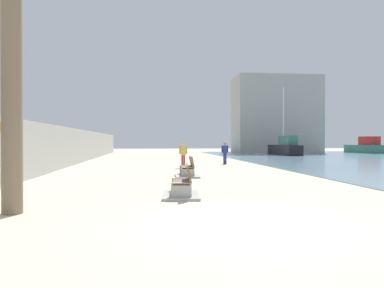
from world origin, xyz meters
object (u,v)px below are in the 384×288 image
object	(u,v)px
bench_far	(187,172)
pedestrian_sign	(8,142)
boat_mid_bay	(365,147)
boat_outer	(285,148)
bench_near	(182,189)
person_walking	(183,153)
person_standing	(225,151)

from	to	relation	value
bench_far	pedestrian_sign	size ratio (longest dim) A/B	0.80
bench_far	pedestrian_sign	xyz separation A→B (m)	(-6.79, -4.06, 1.42)
boat_mid_bay	boat_outer	world-z (taller)	boat_outer
pedestrian_sign	boat_mid_bay	bearing A→B (deg)	45.97
bench_near	person_walking	size ratio (longest dim) A/B	1.32
bench_near	boat_mid_bay	world-z (taller)	boat_mid_bay
bench_far	pedestrian_sign	world-z (taller)	pedestrian_sign
bench_near	boat_mid_bay	distance (m)	48.40
boat_mid_bay	pedestrian_sign	distance (m)	50.44
person_walking	boat_outer	xyz separation A→B (m)	(13.95, 19.82, -0.05)
bench_near	person_walking	distance (m)	12.49
boat_outer	pedestrian_sign	bearing A→B (deg)	-125.25
person_walking	boat_mid_bay	world-z (taller)	boat_mid_bay
bench_far	boat_mid_bay	size ratio (longest dim) A/B	0.32
bench_far	bench_near	bearing A→B (deg)	-97.18
person_standing	boat_outer	distance (m)	19.37
person_walking	boat_outer	distance (m)	24.24
bench_near	person_standing	world-z (taller)	person_standing
bench_far	pedestrian_sign	distance (m)	8.04
bench_far	pedestrian_sign	bearing A→B (deg)	-149.10
bench_near	bench_far	size ratio (longest dim) A/B	1.03
person_walking	person_standing	distance (m)	4.93
bench_far	boat_outer	distance (m)	29.45
person_walking	pedestrian_sign	bearing A→B (deg)	-125.50
person_walking	person_standing	xyz separation A→B (m)	(3.40, 3.57, -0.02)
bench_near	boat_outer	world-z (taller)	boat_outer
person_walking	bench_near	bearing A→B (deg)	-95.31
bench_far	boat_outer	bearing A→B (deg)	60.98
bench_far	person_standing	distance (m)	10.23
person_walking	boat_outer	size ratio (longest dim) A/B	0.20
person_walking	boat_mid_bay	distance (m)	38.34
boat_outer	boat_mid_bay	bearing A→B (deg)	24.77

